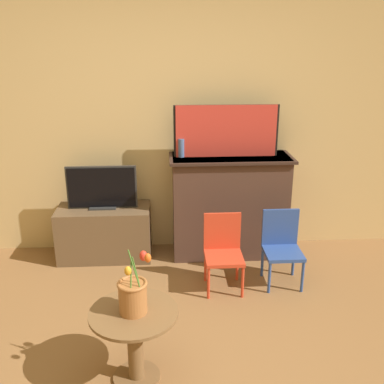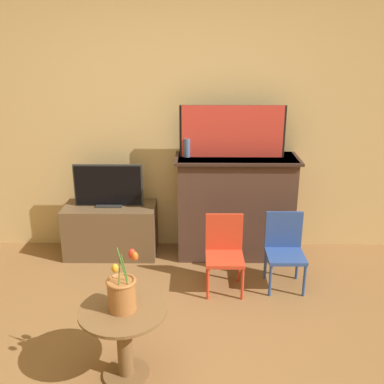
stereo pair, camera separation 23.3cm
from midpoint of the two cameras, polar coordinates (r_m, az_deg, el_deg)
The scene contains 10 objects.
wall_back at distance 4.30m, azimuth -0.19°, elevation 10.01°, with size 8.00×0.06×2.70m.
fireplace_mantel at distance 4.31m, azimuth 7.07°, elevation -1.73°, with size 1.14×0.45×0.98m.
painting at distance 4.11m, azimuth 6.78°, elevation 7.62°, with size 0.96×0.03×0.47m.
mantel_candle at distance 4.12m, azimuth 0.99°, elevation 5.63°, with size 0.06×0.06×0.17m.
tv_stand at distance 4.43m, azimuth -8.75°, elevation -4.81°, with size 0.87×0.41×0.50m.
tv_monitor at distance 4.27m, azimuth -9.04°, elevation 0.72°, with size 0.65×0.12×0.41m.
chair_red at distance 3.80m, azimuth 5.91°, elevation -7.29°, with size 0.31×0.31×0.64m.
chair_blue at distance 3.92m, azimuth 13.36°, elevation -6.82°, with size 0.31×0.31×0.64m.
side_table at distance 2.90m, azimuth -6.25°, elevation -17.37°, with size 0.54×0.54×0.49m.
vase_tulips at distance 2.73m, azimuth -6.42°, elevation -12.56°, with size 0.21×0.21×0.42m.
Camera 2 is at (0.18, -2.11, 2.05)m, focal length 42.00 mm.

